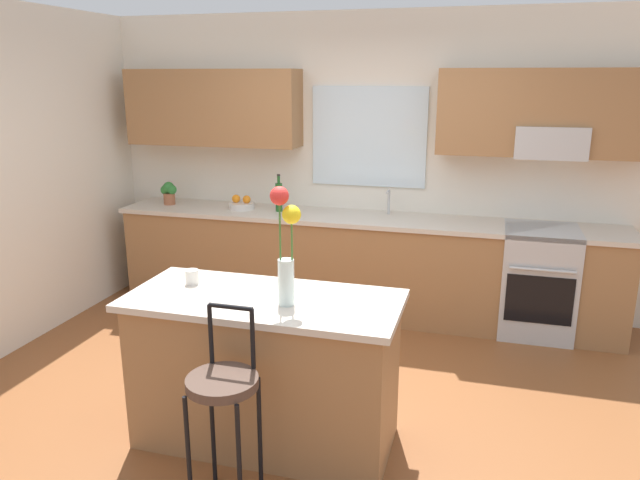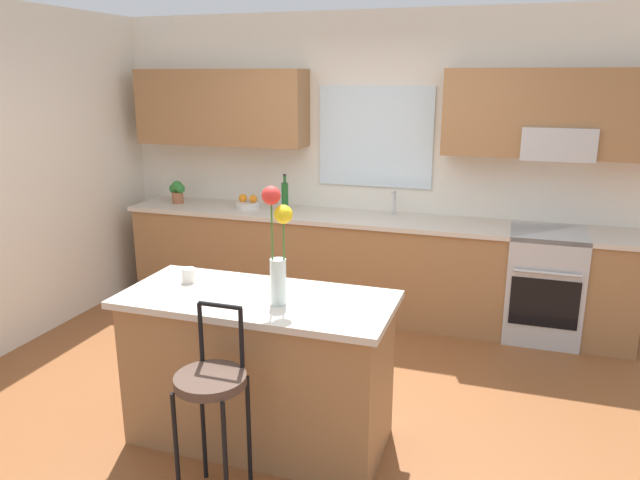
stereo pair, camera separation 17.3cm
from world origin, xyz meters
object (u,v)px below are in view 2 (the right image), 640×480
flower_vase (278,244)px  mug_ceramic (188,275)px  kitchen_island (259,368)px  bottle_olive_oil (285,196)px  potted_plant_small (177,191)px  oven_range (544,284)px  bar_stool_near (212,389)px  fruit_bowl_oranges (248,204)px

flower_vase → mug_ceramic: flower_vase is taller
kitchen_island → bottle_olive_oil: bearing=107.2°
flower_vase → potted_plant_small: bearing=131.7°
oven_range → bottle_olive_oil: (-2.32, 0.02, 0.60)m
bottle_olive_oil → oven_range: bearing=-0.6°
oven_range → bar_stool_near: bar_stool_near is taller
oven_range → mug_ceramic: mug_ceramic is taller
bar_stool_near → potted_plant_small: potted_plant_small is taller
potted_plant_small → bottle_olive_oil: bearing=-0.0°
oven_range → bar_stool_near: size_ratio=0.88×
bar_stool_near → bottle_olive_oil: 2.83m
kitchen_island → fruit_bowl_oranges: bearing=115.9°
kitchen_island → bar_stool_near: size_ratio=1.51×
oven_range → flower_vase: 2.77m
flower_vase → fruit_bowl_oranges: size_ratio=2.76×
bottle_olive_oil → fruit_bowl_oranges: bearing=180.0°
bar_stool_near → oven_range: bearing=58.4°
mug_ceramic → fruit_bowl_oranges: fruit_bowl_oranges is taller
fruit_bowl_oranges → bar_stool_near: bearing=-69.0°
fruit_bowl_oranges → potted_plant_small: bearing=180.0°
kitchen_island → fruit_bowl_oranges: 2.43m
flower_vase → bottle_olive_oil: (-0.83, 2.22, -0.20)m
bar_stool_near → potted_plant_small: 3.29m
mug_ceramic → flower_vase: bearing=-14.1°
mug_ceramic → bottle_olive_oil: bearing=94.7°
flower_vase → bottle_olive_oil: flower_vase is taller
bar_stool_near → mug_ceramic: 0.89m
oven_range → fruit_bowl_oranges: fruit_bowl_oranges is taller
mug_ceramic → oven_range: bearing=43.3°
kitchen_island → mug_ceramic: 0.71m
mug_ceramic → potted_plant_small: size_ratio=0.40×
oven_range → potted_plant_small: (-3.46, 0.03, 0.58)m
flower_vase → oven_range: bearing=55.8°
oven_range → bottle_olive_oil: bearing=179.4°
oven_range → mug_ceramic: size_ratio=10.22×
fruit_bowl_oranges → bottle_olive_oil: 0.39m
fruit_bowl_oranges → bottle_olive_oil: bottle_olive_oil is taller
flower_vase → mug_ceramic: 0.75m
bottle_olive_oil → mug_ceramic: bearing=-85.3°
oven_range → potted_plant_small: size_ratio=4.12×
mug_ceramic → potted_plant_small: bearing=122.6°
fruit_bowl_oranges → bottle_olive_oil: bearing=0.0°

